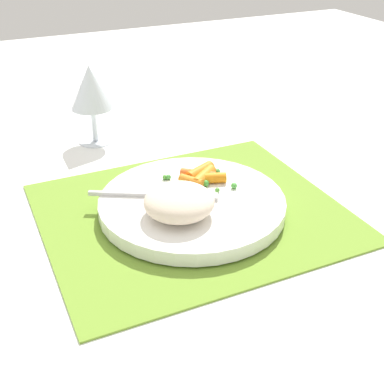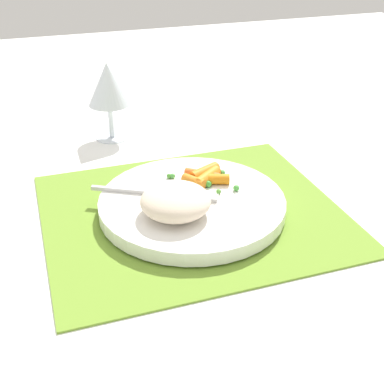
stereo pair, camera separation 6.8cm
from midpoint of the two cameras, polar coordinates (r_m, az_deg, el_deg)
ground_plane at (r=0.75m, az=-2.62°, el=-2.47°), size 2.40×2.40×0.00m
placemat at (r=0.74m, az=-2.63°, el=-2.27°), size 0.42×0.36×0.01m
plate at (r=0.74m, az=-2.65°, el=-1.42°), size 0.27×0.27×0.02m
rice_mound at (r=0.68m, az=-4.29°, el=-1.18°), size 0.09×0.09×0.04m
carrot_portion at (r=0.77m, az=-1.46°, el=1.76°), size 0.07×0.06×0.02m
pea_scatter at (r=0.76m, az=-1.80°, el=0.78°), size 0.09×0.09×0.01m
fork at (r=0.73m, az=-5.45°, el=-0.46°), size 0.17×0.10×0.01m
wine_glass at (r=0.96m, az=-13.20°, el=10.98°), size 0.08×0.08×0.14m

